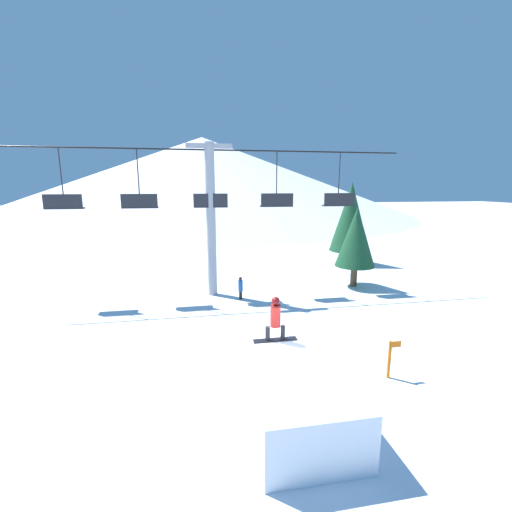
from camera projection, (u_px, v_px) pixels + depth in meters
The scene contains 9 objects.
ground_plane at pixel (275, 396), 9.95m from camera, with size 220.00×220.00×0.00m, color white.
mountain_ridge at pixel (203, 176), 73.47m from camera, with size 86.70×86.70×16.04m.
snow_ramp at pixel (292, 388), 9.14m from camera, with size 2.45×4.74×1.43m.
snowboarder at pixel (275, 319), 10.20m from camera, with size 1.34×0.30×1.37m.
chairlift at pixel (211, 210), 18.35m from camera, with size 21.32×0.50×8.24m.
pine_tree_near at pixel (356, 237), 20.31m from camera, with size 2.36×2.36×4.81m.
pine_tree_far at pixel (351, 217), 26.41m from camera, with size 3.09×3.09×6.30m.
trail_marker at pixel (390, 358), 10.80m from camera, with size 0.41×0.10×1.25m.
distant_skier at pixel (241, 287), 18.38m from camera, with size 0.24×0.24×1.23m.
Camera 1 is at (-2.11, -8.68, 6.01)m, focal length 24.00 mm.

